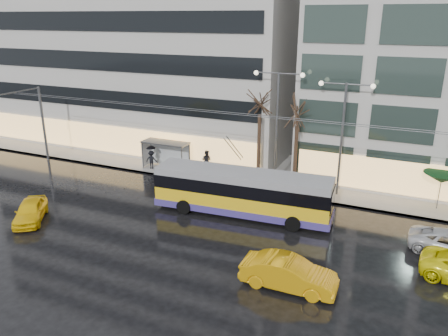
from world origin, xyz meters
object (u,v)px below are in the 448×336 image
Objects in this scene: trolleybus at (242,194)px; street_lamp_near at (277,114)px; taxi_a at (30,211)px; bus_shelter at (163,148)px.

street_lamp_near is (0.44, 6.07, 4.45)m from trolleybus.
taxi_a is at bearing -135.75° from street_lamp_near.
street_lamp_near is 2.16× the size of taxi_a.
street_lamp_near is at bearing 0.63° from bus_shelter.
taxi_a is (-12.65, -6.69, -0.82)m from trolleybus.
bus_shelter is at bearing 43.78° from taxi_a.
bus_shelter is 0.47× the size of street_lamp_near.
taxi_a is at bearing -102.11° from bus_shelter.
trolleybus is 1.37× the size of street_lamp_near.
trolleybus is at bearing -94.16° from street_lamp_near.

